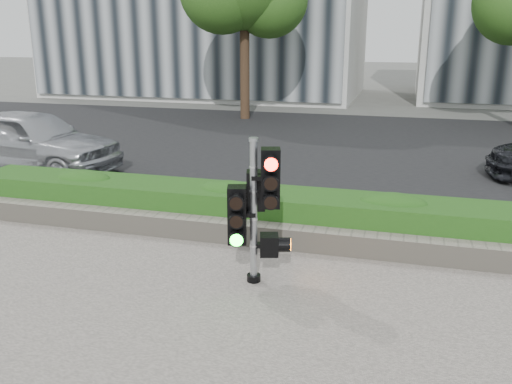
# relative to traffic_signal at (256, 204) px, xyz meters

# --- Properties ---
(ground) EXTENTS (120.00, 120.00, 0.00)m
(ground) POSITION_rel_traffic_signal_xyz_m (0.21, -0.64, -1.11)
(ground) COLOR #51514C
(ground) RESTS_ON ground
(road) EXTENTS (60.00, 13.00, 0.02)m
(road) POSITION_rel_traffic_signal_xyz_m (0.21, 9.36, -1.10)
(road) COLOR black
(road) RESTS_ON ground
(curb) EXTENTS (60.00, 0.25, 0.12)m
(curb) POSITION_rel_traffic_signal_xyz_m (0.21, 2.51, -1.05)
(curb) COLOR gray
(curb) RESTS_ON ground
(stone_wall) EXTENTS (12.00, 0.32, 0.34)m
(stone_wall) POSITION_rel_traffic_signal_xyz_m (0.21, 1.26, -0.91)
(stone_wall) COLOR gray
(stone_wall) RESTS_ON sidewalk
(hedge) EXTENTS (12.00, 1.00, 0.68)m
(hedge) POSITION_rel_traffic_signal_xyz_m (0.21, 1.91, -0.74)
(hedge) COLOR #3F8027
(hedge) RESTS_ON sidewalk
(traffic_signal) EXTENTS (0.71, 0.60, 1.96)m
(traffic_signal) POSITION_rel_traffic_signal_xyz_m (0.00, 0.00, 0.00)
(traffic_signal) COLOR black
(traffic_signal) RESTS_ON sidewalk
(car_silver) EXTENTS (4.55, 2.19, 1.50)m
(car_silver) POSITION_rel_traffic_signal_xyz_m (-6.80, 4.42, -0.34)
(car_silver) COLOR #B0B1B7
(car_silver) RESTS_ON road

